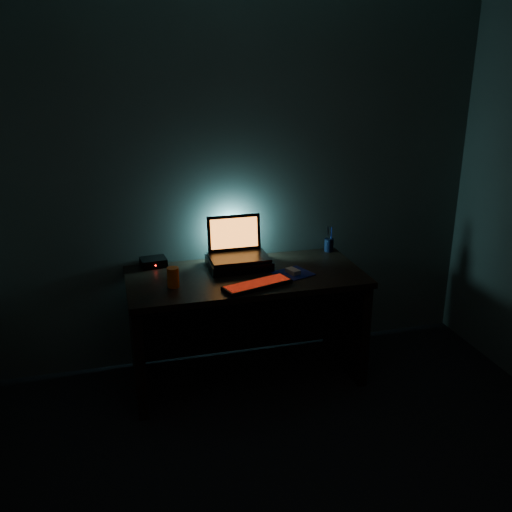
% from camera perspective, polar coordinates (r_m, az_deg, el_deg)
% --- Properties ---
extents(room, '(3.50, 4.00, 2.50)m').
position_cam_1_polar(room, '(2.03, 10.07, -4.81)').
color(room, black).
rests_on(room, ground).
extents(desk, '(1.50, 0.70, 0.75)m').
position_cam_1_polar(desk, '(3.78, -1.20, -5.19)').
color(desk, black).
rests_on(desk, ground).
extents(riser, '(0.40, 0.30, 0.06)m').
position_cam_1_polar(riser, '(3.74, -1.73, -0.69)').
color(riser, black).
rests_on(riser, desk).
extents(laptop, '(0.38, 0.28, 0.26)m').
position_cam_1_polar(laptop, '(3.76, -1.93, 0.86)').
color(laptop, black).
rests_on(laptop, riser).
extents(keyboard, '(0.45, 0.25, 0.03)m').
position_cam_1_polar(keyboard, '(3.44, 0.12, -2.89)').
color(keyboard, black).
rests_on(keyboard, desk).
extents(mousepad, '(0.28, 0.26, 0.00)m').
position_cam_1_polar(mousepad, '(3.64, 3.70, -1.76)').
color(mousepad, navy).
rests_on(mousepad, desk).
extents(mouse, '(0.08, 0.11, 0.03)m').
position_cam_1_polar(mouse, '(3.64, 3.70, -1.53)').
color(mouse, gray).
rests_on(mouse, mousepad).
extents(pen_cup, '(0.08, 0.08, 0.09)m').
position_cam_1_polar(pen_cup, '(4.07, 7.30, 1.11)').
color(pen_cup, black).
rests_on(pen_cup, desk).
extents(juice_glass, '(0.09, 0.09, 0.12)m').
position_cam_1_polar(juice_glass, '(3.45, -8.29, -2.12)').
color(juice_glass, '#FF5A0D').
rests_on(juice_glass, desk).
extents(router, '(0.18, 0.15, 0.05)m').
position_cam_1_polar(router, '(3.82, -10.22, -0.61)').
color(router, black).
rests_on(router, desk).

